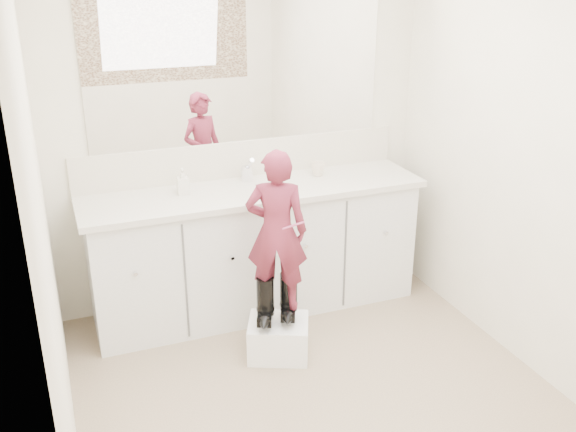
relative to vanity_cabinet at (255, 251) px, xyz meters
name	(u,v)px	position (x,y,z in m)	size (l,w,h in m)	color
floor	(328,410)	(0.00, -1.23, -0.42)	(3.00, 3.00, 0.00)	#7E6452
wall_back	(240,132)	(0.00, 0.27, 0.77)	(2.60, 2.60, 0.00)	beige
wall_front	(565,386)	(0.00, -2.73, 0.77)	(2.60, 2.60, 0.00)	beige
wall_left	(46,246)	(-1.30, -1.23, 0.78)	(3.00, 3.00, 0.00)	beige
wall_right	(550,174)	(1.30, -1.23, 0.78)	(3.00, 3.00, 0.00)	beige
vanity_cabinet	(255,251)	(0.00, 0.00, 0.00)	(2.20, 0.55, 0.85)	silver
countertop	(255,191)	(0.00, -0.01, 0.45)	(2.28, 0.58, 0.04)	beige
backsplash	(242,159)	(0.00, 0.26, 0.59)	(2.28, 0.03, 0.25)	beige
mirror	(239,67)	(0.00, 0.26, 1.22)	(2.00, 0.02, 1.00)	white
faucet	(247,174)	(0.00, 0.15, 0.52)	(0.08, 0.08, 0.10)	silver
cup	(318,169)	(0.50, 0.08, 0.51)	(0.10, 0.10, 0.09)	beige
soap_bottle	(183,181)	(-0.46, 0.05, 0.55)	(0.07, 0.08, 0.17)	silver
step_stool	(278,338)	(-0.07, -0.62, -0.31)	(0.36, 0.30, 0.23)	white
boot_left	(265,301)	(-0.14, -0.60, -0.04)	(0.11, 0.20, 0.30)	black
boot_right	(289,296)	(0.01, -0.60, -0.04)	(0.11, 0.20, 0.30)	black
toddler	(277,231)	(-0.07, -0.60, 0.40)	(0.36, 0.24, 0.99)	#AF3650
toothbrush	(293,226)	(0.00, -0.68, 0.46)	(0.01, 0.01, 0.14)	#CD4F81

